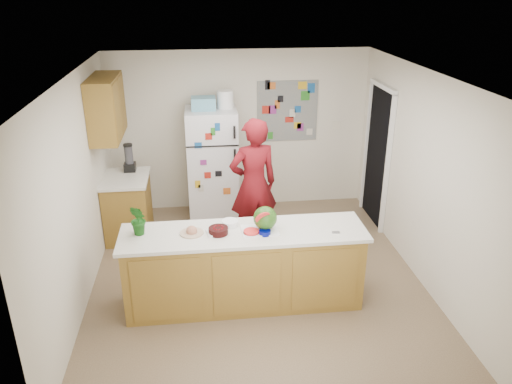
{
  "coord_description": "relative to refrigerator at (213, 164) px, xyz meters",
  "views": [
    {
      "loc": [
        -0.63,
        -5.29,
        3.43
      ],
      "look_at": [
        0.02,
        0.2,
        1.08
      ],
      "focal_mm": 35.0,
      "sensor_mm": 36.0,
      "label": 1
    }
  ],
  "objects": [
    {
      "name": "white_bowl",
      "position": [
        0.11,
        -2.22,
        0.1
      ],
      "size": [
        0.23,
        0.23,
        0.06
      ],
      "primitive_type": "cylinder",
      "rotation": [
        0.0,
        0.0,
        -0.33
      ],
      "color": "silver",
      "rests_on": "peninsula_top"
    },
    {
      "name": "cherry_bowl",
      "position": [
        -0.03,
        -2.4,
        0.11
      ],
      "size": [
        0.25,
        0.25,
        0.07
      ],
      "primitive_type": "cylinder",
      "rotation": [
        0.0,
        0.0,
        0.24
      ],
      "color": "black",
      "rests_on": "peninsula_top"
    },
    {
      "name": "plate",
      "position": [
        -0.31,
        -2.37,
        0.08
      ],
      "size": [
        0.31,
        0.31,
        0.02
      ],
      "primitive_type": "cylinder",
      "rotation": [
        0.0,
        0.0,
        0.24
      ],
      "color": "beige",
      "rests_on": "peninsula_top"
    },
    {
      "name": "watermelon",
      "position": [
        0.49,
        -2.37,
        0.21
      ],
      "size": [
        0.26,
        0.26,
        0.26
      ],
      "primitive_type": "sphere",
      "color": "#1E5217",
      "rests_on": "cutting_board"
    },
    {
      "name": "keys",
      "position": [
        1.23,
        -2.53,
        0.08
      ],
      "size": [
        0.09,
        0.04,
        0.01
      ],
      "primitive_type": "cube",
      "rotation": [
        0.0,
        0.0,
        -0.11
      ],
      "color": "gray",
      "rests_on": "peninsula_top"
    },
    {
      "name": "blender_appliance",
      "position": [
        -1.19,
        -0.28,
        0.24
      ],
      "size": [
        0.12,
        0.12,
        0.38
      ],
      "primitive_type": "cylinder",
      "color": "black",
      "rests_on": "side_counter_top"
    },
    {
      "name": "side_counter_base",
      "position": [
        -1.24,
        -0.53,
        -0.42
      ],
      "size": [
        0.6,
        0.8,
        0.86
      ],
      "primitive_type": "cube",
      "color": "brown",
      "rests_on": "floor"
    },
    {
      "name": "person",
      "position": [
        0.51,
        -1.05,
        0.06
      ],
      "size": [
        0.75,
        0.58,
        1.83
      ],
      "primitive_type": "imported",
      "rotation": [
        0.0,
        0.0,
        3.37
      ],
      "color": "maroon",
      "rests_on": "floor"
    },
    {
      "name": "wall_right",
      "position": [
        2.46,
        -1.88,
        0.4
      ],
      "size": [
        0.02,
        4.5,
        2.5
      ],
      "primitive_type": "cube",
      "color": "beige",
      "rests_on": "ground"
    },
    {
      "name": "ceiling",
      "position": [
        0.45,
        -1.88,
        1.66
      ],
      "size": [
        4.0,
        4.5,
        0.02
      ],
      "primitive_type": "cube",
      "color": "white",
      "rests_on": "wall_back"
    },
    {
      "name": "wall_back",
      "position": [
        0.45,
        0.38,
        0.4
      ],
      "size": [
        4.0,
        0.02,
        2.5
      ],
      "primitive_type": "cube",
      "color": "beige",
      "rests_on": "ground"
    },
    {
      "name": "wall_left",
      "position": [
        -1.56,
        -1.88,
        0.4
      ],
      "size": [
        0.02,
        4.5,
        2.5
      ],
      "primitive_type": "cube",
      "color": "beige",
      "rests_on": "ground"
    },
    {
      "name": "side_counter_top",
      "position": [
        -1.24,
        -0.53,
        0.03
      ],
      "size": [
        0.64,
        0.84,
        0.04
      ],
      "primitive_type": "cube",
      "color": "silver",
      "rests_on": "side_counter_base"
    },
    {
      "name": "floor",
      "position": [
        0.45,
        -1.88,
        -0.86
      ],
      "size": [
        4.0,
        4.5,
        0.02
      ],
      "primitive_type": "cube",
      "color": "brown",
      "rests_on": "ground"
    },
    {
      "name": "watermelon_slice",
      "position": [
        0.33,
        -2.44,
        0.09
      ],
      "size": [
        0.17,
        0.17,
        0.02
      ],
      "primitive_type": "cylinder",
      "color": "red",
      "rests_on": "cutting_board"
    },
    {
      "name": "peninsula_base",
      "position": [
        0.25,
        -2.38,
        -0.41
      ],
      "size": [
        2.6,
        0.62,
        0.88
      ],
      "primitive_type": "cube",
      "color": "brown",
      "rests_on": "floor"
    },
    {
      "name": "upper_cabinets",
      "position": [
        -1.37,
        -0.58,
        1.05
      ],
      "size": [
        0.35,
        1.0,
        0.8
      ],
      "primitive_type": "cube",
      "color": "brown",
      "rests_on": "wall_left"
    },
    {
      "name": "photo_collage",
      "position": [
        1.2,
        0.36,
        0.7
      ],
      "size": [
        0.95,
        0.01,
        0.95
      ],
      "primitive_type": "cube",
      "color": "slate",
      "rests_on": "wall_back"
    },
    {
      "name": "fridge_top_bin",
      "position": [
        -0.1,
        0.0,
        0.94
      ],
      "size": [
        0.35,
        0.28,
        0.18
      ],
      "primitive_type": "cube",
      "color": "#5999B2",
      "rests_on": "refrigerator"
    },
    {
      "name": "paper_towel",
      "position": [
        -0.05,
        -2.39,
        0.08
      ],
      "size": [
        0.22,
        0.2,
        0.02
      ],
      "primitive_type": "cube",
      "rotation": [
        0.0,
        0.0,
        0.19
      ],
      "color": "white",
      "rests_on": "peninsula_top"
    },
    {
      "name": "peninsula_top",
      "position": [
        0.25,
        -2.38,
        0.05
      ],
      "size": [
        2.68,
        0.7,
        0.04
      ],
      "primitive_type": "cube",
      "color": "silver",
      "rests_on": "peninsula_base"
    },
    {
      "name": "refrigerator",
      "position": [
        0.0,
        0.0,
        0.0
      ],
      "size": [
        0.75,
        0.7,
        1.7
      ],
      "primitive_type": "cube",
      "color": "silver",
      "rests_on": "floor"
    },
    {
      "name": "cutting_board",
      "position": [
        0.43,
        -2.39,
        0.08
      ],
      "size": [
        0.4,
        0.3,
        0.01
      ],
      "primitive_type": "cube",
      "rotation": [
        0.0,
        0.0,
        0.01
      ],
      "color": "silver",
      "rests_on": "peninsula_top"
    },
    {
      "name": "cobalt_bowl",
      "position": [
        0.47,
        -2.48,
        0.1
      ],
      "size": [
        0.15,
        0.15,
        0.05
      ],
      "primitive_type": "cylinder",
      "rotation": [
        0.0,
        0.0,
        -0.15
      ],
      "color": "#010656",
      "rests_on": "peninsula_top"
    },
    {
      "name": "potted_plant",
      "position": [
        -0.86,
        -2.33,
        0.25
      ],
      "size": [
        0.23,
        0.25,
        0.35
      ],
      "primitive_type": "imported",
      "rotation": [
        0.0,
        0.0,
        5.21
      ],
      "color": "#1B460F",
      "rests_on": "peninsula_top"
    },
    {
      "name": "doorway",
      "position": [
        2.44,
        -0.43,
        0.17
      ],
      "size": [
        0.03,
        0.85,
        2.04
      ],
      "primitive_type": "cube",
      "color": "black",
      "rests_on": "ground"
    }
  ]
}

